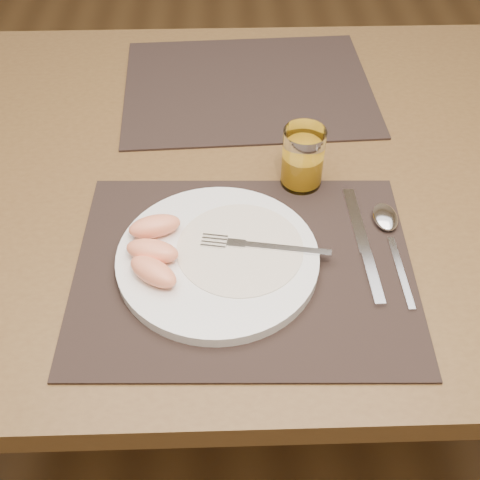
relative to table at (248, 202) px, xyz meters
name	(u,v)px	position (x,y,z in m)	size (l,w,h in m)	color
ground	(245,398)	(0.00, 0.00, -0.67)	(5.00, 5.00, 0.00)	#54391C
table	(248,202)	(0.00, 0.00, 0.00)	(1.40, 0.90, 0.75)	brown
placemat_near	(244,267)	(-0.01, -0.22, 0.09)	(0.45, 0.35, 0.00)	black
placemat_far	(248,87)	(0.01, 0.22, 0.09)	(0.45, 0.35, 0.00)	black
plate	(218,259)	(-0.05, -0.21, 0.10)	(0.27, 0.27, 0.02)	white
plate_dressing	(240,248)	(-0.02, -0.20, 0.10)	(0.17, 0.17, 0.00)	white
fork	(254,245)	(0.00, -0.20, 0.11)	(0.17, 0.05, 0.00)	silver
knife	(366,252)	(0.15, -0.20, 0.09)	(0.02, 0.22, 0.01)	silver
spoon	(387,225)	(0.19, -0.15, 0.09)	(0.04, 0.19, 0.01)	silver
juice_glass	(303,160)	(0.08, -0.05, 0.13)	(0.06, 0.06, 0.09)	white
grapefruit_wedges	(153,249)	(-0.13, -0.21, 0.12)	(0.08, 0.14, 0.03)	#FF9668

